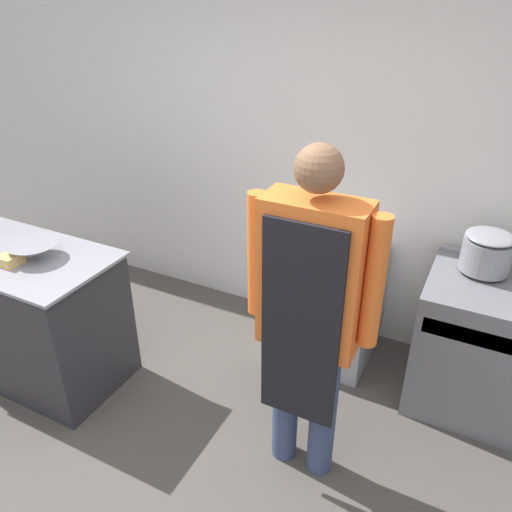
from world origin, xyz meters
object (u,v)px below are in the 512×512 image
object	(u,v)px
plastic_tub	(10,260)
stock_pot	(487,251)
stove	(505,352)
fridge_unit	(328,303)
person_cook	(310,307)
mixing_bowl	(34,251)

from	to	relation	value
plastic_tub	stock_pot	bearing A→B (deg)	26.91
stove	stock_pot	size ratio (longest dim) A/B	3.57
fridge_unit	person_cook	size ratio (longest dim) A/B	0.44
person_cook	plastic_tub	size ratio (longest dim) A/B	15.41
stove	mixing_bowl	bearing A→B (deg)	-159.00
stove	stock_pot	xyz separation A→B (m)	(-0.23, 0.12, 0.57)
stove	fridge_unit	xyz separation A→B (m)	(-1.14, 0.06, -0.03)
fridge_unit	stove	bearing A→B (deg)	-3.02
mixing_bowl	stock_pot	world-z (taller)	stock_pot
stove	mixing_bowl	size ratio (longest dim) A/B	3.36
mixing_bowl	plastic_tub	world-z (taller)	mixing_bowl
stock_pot	stove	bearing A→B (deg)	-28.09
fridge_unit	mixing_bowl	bearing A→B (deg)	-144.64
person_cook	mixing_bowl	bearing A→B (deg)	-177.24
stove	fridge_unit	world-z (taller)	stove
person_cook	plastic_tub	world-z (taller)	person_cook
fridge_unit	mixing_bowl	world-z (taller)	mixing_bowl
fridge_unit	plastic_tub	world-z (taller)	plastic_tub
stove	plastic_tub	xyz separation A→B (m)	(-2.73, -1.15, 0.52)
mixing_bowl	plastic_tub	bearing A→B (deg)	-116.62
stove	fridge_unit	size ratio (longest dim) A/B	1.27
person_cook	mixing_bowl	distance (m)	1.75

